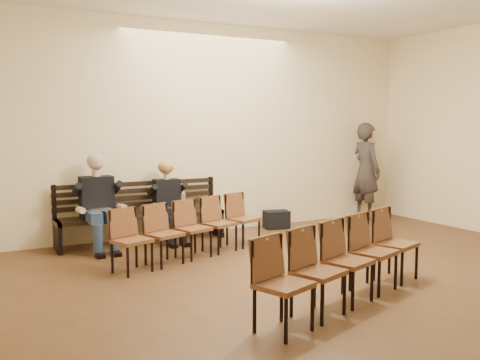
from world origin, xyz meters
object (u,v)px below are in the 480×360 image
object	(u,v)px
seated_woman	(169,205)
passerby	(366,163)
bench	(142,228)
laptop	(101,213)
bag	(276,220)
seated_man	(98,202)
chair_row_back	(348,262)
chair_row_front	(193,229)
water_bottle	(184,207)

from	to	relation	value
seated_woman	passerby	size ratio (longest dim) A/B	0.54
bench	laptop	distance (m)	0.81
bag	passerby	bearing A→B (deg)	2.86
seated_man	chair_row_back	distance (m)	3.95
laptop	passerby	xyz separation A→B (m)	(5.23, 0.36, 0.50)
bench	chair_row_back	bearing A→B (deg)	-74.60
seated_man	seated_woman	xyz separation A→B (m)	(1.09, 0.00, -0.13)
seated_man	chair_row_front	world-z (taller)	seated_man
bench	laptop	size ratio (longest dim) A/B	8.24
seated_woman	chair_row_front	size ratio (longest dim) A/B	0.47
seated_man	passerby	distance (m)	5.25
chair_row_back	water_bottle	bearing A→B (deg)	77.99
seated_woman	bag	distance (m)	2.08
bench	seated_man	size ratio (longest dim) A/B	1.85
seated_man	water_bottle	xyz separation A→B (m)	(1.25, -0.20, -0.14)
seated_woman	bag	size ratio (longest dim) A/B	2.70
seated_woman	water_bottle	size ratio (longest dim) A/B	5.15
seated_woman	water_bottle	distance (m)	0.26
passerby	seated_woman	bearing A→B (deg)	90.58
bag	passerby	size ratio (longest dim) A/B	0.20
water_bottle	passerby	distance (m)	4.04
seated_woman	passerby	distance (m)	4.18
chair_row_front	passerby	bearing A→B (deg)	-1.59
passerby	bench	bearing A→B (deg)	88.80
bench	water_bottle	size ratio (longest dim) A/B	11.61
seated_man	passerby	bearing A→B (deg)	2.41
laptop	water_bottle	distance (m)	1.25
laptop	chair_row_back	bearing A→B (deg)	-65.52
bench	chair_row_back	size ratio (longest dim) A/B	1.00
seated_man	bag	xyz separation A→B (m)	(3.13, 0.11, -0.55)
chair_row_front	chair_row_back	size ratio (longest dim) A/B	0.94
water_bottle	bench	bearing A→B (deg)	149.87
bag	chair_row_front	distance (m)	2.44
laptop	chair_row_back	xyz separation A→B (m)	(1.70, -3.42, -0.14)
passerby	chair_row_back	distance (m)	5.21
bench	laptop	xyz separation A→B (m)	(-0.69, -0.26, 0.34)
chair_row_front	chair_row_back	distance (m)	2.55
seated_man	chair_row_front	distance (m)	1.53
water_bottle	chair_row_front	distance (m)	0.94
water_bottle	chair_row_front	world-z (taller)	chair_row_front
water_bottle	passerby	bearing A→B (deg)	6.06
water_bottle	bag	bearing A→B (deg)	9.61
bench	laptop	bearing A→B (deg)	-159.62
passerby	chair_row_back	size ratio (longest dim) A/B	0.82
seated_man	laptop	distance (m)	0.19
seated_woman	seated_man	bearing A→B (deg)	180.00
laptop	bag	world-z (taller)	laptop
chair_row_front	chair_row_back	bearing A→B (deg)	-93.55
seated_man	seated_woman	bearing A→B (deg)	0.00
bench	chair_row_front	world-z (taller)	chair_row_front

